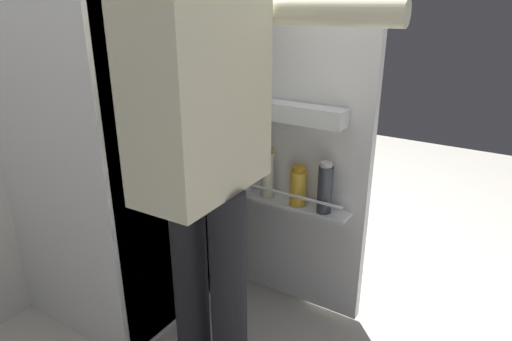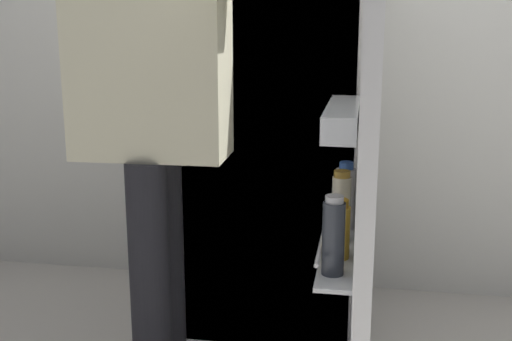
% 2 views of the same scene
% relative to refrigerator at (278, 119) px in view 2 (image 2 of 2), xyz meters
% --- Properties ---
extents(refrigerator, '(0.73, 1.32, 1.65)m').
position_rel_refrigerator_xyz_m(refrigerator, '(0.00, 0.00, 0.00)').
color(refrigerator, white).
rests_on(refrigerator, ground_plane).
extents(person, '(0.54, 0.74, 1.60)m').
position_rel_refrigerator_xyz_m(person, '(-0.27, -0.63, 0.14)').
color(person, black).
rests_on(person, ground_plane).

